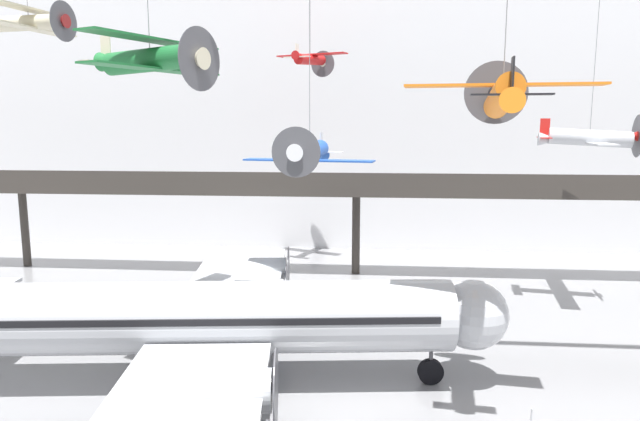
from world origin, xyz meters
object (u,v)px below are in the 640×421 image
object	(u,v)px
suspended_plane_cream_biplane	(29,22)
suspended_plane_silver_racer	(590,138)
suspended_plane_orange_highwing	(503,96)
airliner_silver_main	(193,318)
suspended_plane_green_biplane	(151,59)
suspended_plane_blue_trainer	(310,155)
suspended_plane_red_highwing	(310,59)

from	to	relation	value
suspended_plane_cream_biplane	suspended_plane_silver_racer	distance (m)	37.16
suspended_plane_orange_highwing	suspended_plane_silver_racer	bearing A→B (deg)	-23.53
airliner_silver_main	suspended_plane_cream_biplane	bearing A→B (deg)	140.00
suspended_plane_green_biplane	suspended_plane_blue_trainer	bearing A→B (deg)	67.54
airliner_silver_main	suspended_plane_blue_trainer	size ratio (longest dim) A/B	2.75
suspended_plane_orange_highwing	suspended_plane_blue_trainer	xyz separation A→B (m)	(-9.18, 11.90, -3.16)
suspended_plane_red_highwing	suspended_plane_silver_racer	distance (m)	23.71
airliner_silver_main	suspended_plane_silver_racer	xyz separation A→B (m)	(23.71, 14.68, 8.46)
suspended_plane_cream_biplane	suspended_plane_green_biplane	distance (m)	11.37
suspended_plane_orange_highwing	suspended_plane_green_biplane	xyz separation A→B (m)	(-16.56, 4.62, 2.09)
suspended_plane_orange_highwing	suspended_plane_cream_biplane	bearing A→B (deg)	75.67
suspended_plane_red_highwing	suspended_plane_green_biplane	distance (m)	23.11
suspended_plane_orange_highwing	suspended_plane_silver_racer	distance (m)	19.43
suspended_plane_cream_biplane	suspended_plane_blue_trainer	size ratio (longest dim) A/B	0.51
suspended_plane_red_highwing	suspended_plane_blue_trainer	world-z (taller)	suspended_plane_red_highwing
suspended_plane_silver_racer	suspended_plane_orange_highwing	bearing A→B (deg)	-111.51
suspended_plane_silver_racer	suspended_plane_green_biplane	xyz separation A→B (m)	(-26.28, -12.06, 4.29)
suspended_plane_silver_racer	suspended_plane_blue_trainer	size ratio (longest dim) A/B	0.94
suspended_plane_silver_racer	suspended_plane_green_biplane	bearing A→B (deg)	-146.63
suspended_plane_orange_highwing	suspended_plane_silver_racer	world-z (taller)	suspended_plane_orange_highwing
suspended_plane_cream_biplane	suspended_plane_blue_trainer	bearing A→B (deg)	15.79
airliner_silver_main	suspended_plane_blue_trainer	distance (m)	13.32
suspended_plane_cream_biplane	suspended_plane_green_biplane	xyz separation A→B (m)	(9.59, -5.43, -2.83)
airliner_silver_main	suspended_plane_red_highwing	xyz separation A→B (m)	(3.32, 24.87, 15.01)
suspended_plane_orange_highwing	suspended_plane_green_biplane	bearing A→B (deg)	81.10
suspended_plane_orange_highwing	suspended_plane_blue_trainer	size ratio (longest dim) A/B	0.77
suspended_plane_red_highwing	suspended_plane_orange_highwing	bearing A→B (deg)	-136.35
airliner_silver_main	suspended_plane_orange_highwing	size ratio (longest dim) A/B	3.55
suspended_plane_cream_biplane	suspended_plane_orange_highwing	bearing A→B (deg)	-11.45
suspended_plane_cream_biplane	suspended_plane_blue_trainer	xyz separation A→B (m)	(16.96, 1.84, -8.08)
suspended_plane_orange_highwing	suspended_plane_red_highwing	world-z (taller)	suspended_plane_red_highwing
suspended_plane_orange_highwing	suspended_plane_red_highwing	size ratio (longest dim) A/B	1.57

